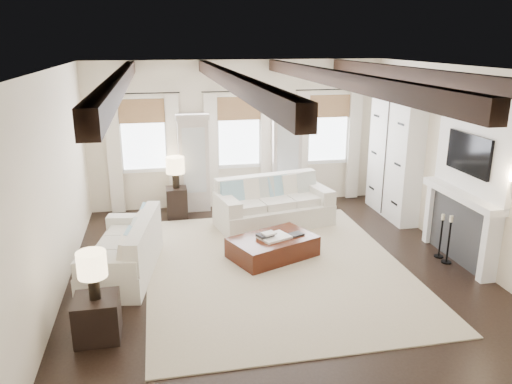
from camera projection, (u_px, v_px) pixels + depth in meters
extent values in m
plane|color=black|center=(278.00, 276.00, 7.94)|extent=(7.50, 7.50, 0.00)
cube|color=#F7E9CE|center=(238.00, 134.00, 10.99)|extent=(6.50, 0.04, 3.20)
cube|color=#F7E9CE|center=(394.00, 303.00, 3.96)|extent=(6.50, 0.04, 3.20)
cube|color=#F7E9CE|center=(50.00, 192.00, 6.86)|extent=(0.04, 7.50, 3.20)
cube|color=#F7E9CE|center=(474.00, 169.00, 8.09)|extent=(0.04, 7.50, 3.20)
cube|color=white|center=(281.00, 70.00, 7.00)|extent=(6.50, 7.50, 0.04)
cube|color=black|center=(121.00, 81.00, 6.62)|extent=(0.16, 7.40, 0.22)
cube|color=black|center=(228.00, 79.00, 6.90)|extent=(0.16, 7.40, 0.22)
cube|color=black|center=(331.00, 77.00, 7.18)|extent=(0.16, 7.40, 0.22)
cube|color=black|center=(424.00, 76.00, 7.45)|extent=(0.16, 7.40, 0.22)
cube|color=white|center=(143.00, 136.00, 10.56)|extent=(0.90, 0.03, 1.45)
cube|color=olive|center=(142.00, 111.00, 10.35)|extent=(0.94, 0.04, 0.50)
cube|color=white|center=(114.00, 156.00, 10.46)|extent=(0.28, 0.08, 2.50)
cube|color=white|center=(174.00, 153.00, 10.69)|extent=(0.28, 0.08, 2.50)
cylinder|color=black|center=(140.00, 93.00, 10.19)|extent=(1.60, 0.02, 0.02)
cube|color=white|center=(239.00, 132.00, 10.95)|extent=(0.90, 0.03, 1.45)
cube|color=olive|center=(239.00, 109.00, 10.73)|extent=(0.94, 0.04, 0.50)
cube|color=white|center=(212.00, 151.00, 10.85)|extent=(0.28, 0.08, 2.50)
cube|color=white|center=(267.00, 149.00, 11.08)|extent=(0.28, 0.08, 2.50)
cylinder|color=black|center=(239.00, 91.00, 10.58)|extent=(1.60, 0.02, 0.02)
cube|color=white|center=(328.00, 129.00, 11.33)|extent=(0.90, 0.03, 1.45)
cube|color=olive|center=(329.00, 106.00, 11.12)|extent=(0.94, 0.04, 0.50)
cube|color=white|center=(302.00, 148.00, 11.23)|extent=(0.28, 0.08, 2.50)
cube|color=white|center=(354.00, 145.00, 11.47)|extent=(0.28, 0.08, 2.50)
cylinder|color=black|center=(331.00, 89.00, 10.96)|extent=(1.60, 0.02, 0.02)
cube|color=#BDB2A8|center=(194.00, 165.00, 10.76)|extent=(0.64, 0.38, 2.00)
cube|color=#B2B7BA|center=(194.00, 161.00, 10.53)|extent=(0.48, 0.02, 1.40)
cube|color=#BDB2A8|center=(192.00, 116.00, 10.45)|extent=(0.70, 0.42, 0.12)
cube|color=#BDB2A8|center=(286.00, 161.00, 11.15)|extent=(0.64, 0.38, 2.00)
cube|color=#B2B7BA|center=(288.00, 156.00, 10.92)|extent=(0.48, 0.02, 1.40)
cube|color=#BDB2A8|center=(286.00, 114.00, 10.84)|extent=(0.70, 0.42, 0.12)
cube|color=#2C2C2F|center=(461.00, 229.00, 8.38)|extent=(0.18, 1.50, 1.10)
cube|color=black|center=(458.00, 238.00, 8.42)|extent=(0.10, 0.90, 0.70)
cube|color=white|center=(490.00, 249.00, 7.60)|extent=(0.26, 0.14, 1.10)
cube|color=white|center=(433.00, 213.00, 9.14)|extent=(0.26, 0.14, 1.10)
cube|color=white|center=(462.00, 195.00, 8.19)|extent=(0.32, 1.90, 0.12)
cube|color=white|center=(475.00, 138.00, 7.93)|extent=(0.10, 1.90, 1.80)
cube|color=black|center=(469.00, 154.00, 7.99)|extent=(0.07, 1.10, 0.64)
cube|color=silver|center=(394.00, 158.00, 10.35)|extent=(0.40, 1.70, 2.50)
cube|color=black|center=(385.00, 158.00, 10.31)|extent=(0.01, 0.02, 2.40)
cube|color=#BBAD91|center=(276.00, 267.00, 8.23)|extent=(4.16, 5.04, 0.02)
cube|color=silver|center=(274.00, 215.00, 10.03)|extent=(2.43, 1.46, 0.43)
cube|color=silver|center=(266.00, 187.00, 10.24)|extent=(2.17, 0.66, 0.54)
cube|color=silver|center=(227.00, 205.00, 9.56)|extent=(0.47, 1.01, 0.28)
cube|color=silver|center=(318.00, 193.00, 10.29)|extent=(0.47, 1.01, 0.28)
cube|color=silver|center=(246.00, 206.00, 9.67)|extent=(0.72, 0.76, 0.15)
cube|color=silver|center=(275.00, 202.00, 9.90)|extent=(0.72, 0.76, 0.15)
cube|color=silver|center=(303.00, 199.00, 10.13)|extent=(0.72, 0.76, 0.15)
cube|color=#76A7BA|center=(232.00, 192.00, 9.77)|extent=(0.49, 0.32, 0.47)
cube|color=silver|center=(248.00, 191.00, 9.89)|extent=(0.49, 0.32, 0.47)
cube|color=beige|center=(263.00, 189.00, 10.01)|extent=(0.49, 0.32, 0.47)
cube|color=#76A7BA|center=(277.00, 187.00, 10.13)|extent=(0.49, 0.32, 0.47)
cube|color=silver|center=(292.00, 185.00, 10.25)|extent=(0.49, 0.32, 0.47)
cube|color=beige|center=(306.00, 184.00, 10.37)|extent=(0.49, 0.32, 0.47)
cube|color=silver|center=(123.00, 262.00, 7.98)|extent=(1.29, 2.22, 0.40)
cube|color=silver|center=(144.00, 235.00, 7.86)|extent=(0.55, 2.00, 0.50)
cube|color=silver|center=(133.00, 222.00, 8.76)|extent=(0.93, 0.41, 0.26)
cube|color=silver|center=(107.00, 268.00, 7.01)|extent=(0.93, 0.41, 0.26)
cube|color=silver|center=(127.00, 233.00, 8.45)|extent=(0.68, 0.65, 0.14)
cube|color=silver|center=(119.00, 246.00, 7.90)|extent=(0.68, 0.65, 0.14)
cube|color=silver|center=(109.00, 262.00, 7.35)|extent=(0.68, 0.65, 0.14)
cube|color=#76A7BA|center=(142.00, 218.00, 8.56)|extent=(0.28, 0.45, 0.43)
cube|color=silver|center=(138.00, 225.00, 8.20)|extent=(0.28, 0.45, 0.43)
cube|color=beige|center=(133.00, 234.00, 7.85)|extent=(0.28, 0.45, 0.43)
cube|color=#76A7BA|center=(128.00, 243.00, 7.49)|extent=(0.28, 0.45, 0.43)
cube|color=silver|center=(122.00, 253.00, 7.13)|extent=(0.28, 0.45, 0.43)
cube|color=black|center=(273.00, 247.00, 8.57)|extent=(1.64, 1.35, 0.37)
cube|color=white|center=(274.00, 237.00, 8.47)|extent=(0.61, 0.54, 0.04)
cube|color=#262628|center=(265.00, 235.00, 8.45)|extent=(0.32, 0.28, 0.04)
cube|color=beige|center=(269.00, 233.00, 8.43)|extent=(0.27, 0.24, 0.03)
cube|color=#262628|center=(296.00, 234.00, 8.61)|extent=(0.29, 0.26, 0.03)
cube|color=black|center=(97.00, 318.00, 6.23)|extent=(0.55, 0.55, 0.55)
cylinder|color=black|center=(94.00, 287.00, 6.11)|extent=(0.14, 0.14, 0.30)
cylinder|color=#F9D89E|center=(92.00, 264.00, 6.02)|extent=(0.36, 0.36, 0.32)
cube|color=black|center=(177.00, 202.00, 10.50)|extent=(0.43, 0.43, 0.64)
cylinder|color=black|center=(176.00, 181.00, 10.36)|extent=(0.15, 0.15, 0.32)
cylinder|color=#F9D89E|center=(175.00, 165.00, 10.26)|extent=(0.38, 0.38, 0.34)
cylinder|color=black|center=(446.00, 262.00, 8.41)|extent=(0.17, 0.17, 0.02)
cylinder|color=black|center=(449.00, 242.00, 8.30)|extent=(0.03, 0.03, 0.74)
cylinder|color=beige|center=(451.00, 219.00, 8.18)|extent=(0.06, 0.06, 0.11)
cylinder|color=black|center=(439.00, 256.00, 8.63)|extent=(0.16, 0.16, 0.02)
cylinder|color=black|center=(441.00, 238.00, 8.53)|extent=(0.03, 0.03, 0.69)
cylinder|color=beige|center=(443.00, 217.00, 8.42)|extent=(0.06, 0.06, 0.10)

